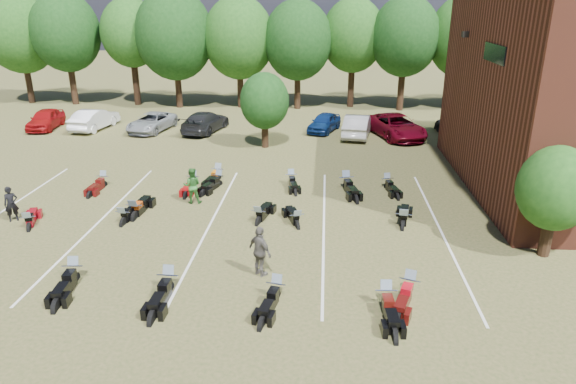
# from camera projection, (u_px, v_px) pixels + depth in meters

# --- Properties ---
(ground) EXTENTS (160.00, 160.00, 0.00)m
(ground) POSITION_uv_depth(u_px,v_px,m) (271.00, 258.00, 19.67)
(ground) COLOR brown
(ground) RESTS_ON ground
(car_0) EXTENTS (2.26, 4.54, 1.48)m
(car_0) POSITION_uv_depth(u_px,v_px,m) (46.00, 119.00, 38.83)
(car_0) COLOR #9B0E10
(car_0) RESTS_ON ground
(car_1) EXTENTS (2.27, 4.87, 1.54)m
(car_1) POSITION_uv_depth(u_px,v_px,m) (94.00, 119.00, 38.67)
(car_1) COLOR silver
(car_1) RESTS_ON ground
(car_2) EXTENTS (3.04, 5.10, 1.33)m
(car_2) POSITION_uv_depth(u_px,v_px,m) (152.00, 122.00, 38.20)
(car_2) COLOR gray
(car_2) RESTS_ON ground
(car_3) EXTENTS (3.13, 5.47, 1.49)m
(car_3) POSITION_uv_depth(u_px,v_px,m) (205.00, 122.00, 38.02)
(car_3) COLOR black
(car_3) RESTS_ON ground
(car_4) EXTENTS (2.82, 4.28, 1.35)m
(car_4) POSITION_uv_depth(u_px,v_px,m) (324.00, 122.00, 38.10)
(car_4) COLOR navy
(car_4) RESTS_ON ground
(car_5) EXTENTS (2.44, 5.07, 1.60)m
(car_5) POSITION_uv_depth(u_px,v_px,m) (357.00, 125.00, 36.66)
(car_5) COLOR #B9B8B3
(car_5) RESTS_ON ground
(car_6) EXTENTS (4.32, 6.28, 1.59)m
(car_6) POSITION_uv_depth(u_px,v_px,m) (396.00, 126.00, 36.46)
(car_6) COLOR #5D0515
(car_6) RESTS_ON ground
(car_7) EXTENTS (3.64, 5.64, 1.52)m
(car_7) POSITION_uv_depth(u_px,v_px,m) (463.00, 126.00, 36.64)
(car_7) COLOR #35363A
(car_7) RESTS_ON ground
(person_black) EXTENTS (0.70, 0.65, 1.60)m
(person_black) POSITION_uv_depth(u_px,v_px,m) (11.00, 204.00, 22.68)
(person_black) COLOR black
(person_black) RESTS_ON ground
(person_green) EXTENTS (0.93, 0.77, 1.76)m
(person_green) POSITION_uv_depth(u_px,v_px,m) (192.00, 186.00, 24.67)
(person_green) COLOR #296124
(person_green) RESTS_ON ground
(person_grey) EXTENTS (1.13, 1.09, 1.90)m
(person_grey) POSITION_uv_depth(u_px,v_px,m) (260.00, 251.00, 18.12)
(person_grey) COLOR #524D46
(person_grey) RESTS_ON ground
(motorcycle_2) EXTENTS (1.00, 2.41, 1.31)m
(motorcycle_2) POSITION_uv_depth(u_px,v_px,m) (75.00, 282.00, 18.00)
(motorcycle_2) COLOR black
(motorcycle_2) RESTS_ON ground
(motorcycle_3) EXTENTS (1.09, 2.27, 1.21)m
(motorcycle_3) POSITION_uv_depth(u_px,v_px,m) (276.00, 299.00, 16.97)
(motorcycle_3) COLOR black
(motorcycle_3) RESTS_ON ground
(motorcycle_4) EXTENTS (0.80, 2.39, 1.32)m
(motorcycle_4) POSITION_uv_depth(u_px,v_px,m) (169.00, 292.00, 17.40)
(motorcycle_4) COLOR black
(motorcycle_4) RESTS_ON ground
(motorcycle_5) EXTENTS (0.87, 2.35, 1.29)m
(motorcycle_5) POSITION_uv_depth(u_px,v_px,m) (385.00, 307.00, 16.53)
(motorcycle_5) COLOR black
(motorcycle_5) RESTS_ON ground
(motorcycle_6) EXTENTS (1.48, 2.44, 1.29)m
(motorcycle_6) POSITION_uv_depth(u_px,v_px,m) (408.00, 296.00, 17.14)
(motorcycle_6) COLOR #3E0B08
(motorcycle_6) RESTS_ON ground
(motorcycle_7) EXTENTS (1.34, 2.21, 1.18)m
(motorcycle_7) POSITION_uv_depth(u_px,v_px,m) (30.00, 229.00, 22.09)
(motorcycle_7) COLOR maroon
(motorcycle_7) RESTS_ON ground
(motorcycle_8) EXTENTS (0.87, 2.45, 1.35)m
(motorcycle_8) POSITION_uv_depth(u_px,v_px,m) (135.00, 219.00, 23.14)
(motorcycle_8) COLOR black
(motorcycle_8) RESTS_ON ground
(motorcycle_9) EXTENTS (0.89, 2.22, 1.20)m
(motorcycle_9) POSITION_uv_depth(u_px,v_px,m) (124.00, 225.00, 22.56)
(motorcycle_9) COLOR black
(motorcycle_9) RESTS_ON ground
(motorcycle_11) EXTENTS (1.16, 2.27, 1.21)m
(motorcycle_11) POSITION_uv_depth(u_px,v_px,m) (259.00, 224.00, 22.66)
(motorcycle_11) COLOR black
(motorcycle_11) RESTS_ON ground
(motorcycle_12) EXTENTS (1.32, 2.20, 1.17)m
(motorcycle_12) POSITION_uv_depth(u_px,v_px,m) (297.00, 227.00, 22.30)
(motorcycle_12) COLOR black
(motorcycle_12) RESTS_ON ground
(motorcycle_13) EXTENTS (1.17, 2.44, 1.31)m
(motorcycle_13) POSITION_uv_depth(u_px,v_px,m) (402.00, 228.00, 22.21)
(motorcycle_13) COLOR black
(motorcycle_13) RESTS_ON ground
(motorcycle_14) EXTENTS (0.77, 2.16, 1.19)m
(motorcycle_14) POSITION_uv_depth(u_px,v_px,m) (104.00, 187.00, 27.09)
(motorcycle_14) COLOR #450909
(motorcycle_14) RESTS_ON ground
(motorcycle_15) EXTENTS (0.72, 2.18, 1.21)m
(motorcycle_15) POSITION_uv_depth(u_px,v_px,m) (194.00, 187.00, 27.06)
(motorcycle_15) COLOR #9C0B0F
(motorcycle_15) RESTS_ON ground
(motorcycle_16) EXTENTS (1.34, 2.28, 1.21)m
(motorcycle_16) POSITION_uv_depth(u_px,v_px,m) (219.00, 186.00, 27.20)
(motorcycle_16) COLOR black
(motorcycle_16) RESTS_ON ground
(motorcycle_17) EXTENTS (1.04, 2.36, 1.27)m
(motorcycle_17) POSITION_uv_depth(u_px,v_px,m) (218.00, 180.00, 28.14)
(motorcycle_17) COLOR black
(motorcycle_17) RESTS_ON ground
(motorcycle_18) EXTENTS (1.07, 2.18, 1.17)m
(motorcycle_18) POSITION_uv_depth(u_px,v_px,m) (291.00, 185.00, 27.39)
(motorcycle_18) COLOR black
(motorcycle_18) RESTS_ON ground
(motorcycle_19) EXTENTS (1.11, 2.16, 1.15)m
(motorcycle_19) POSITION_uv_depth(u_px,v_px,m) (387.00, 189.00, 26.80)
(motorcycle_19) COLOR black
(motorcycle_19) RESTS_ON ground
(motorcycle_20) EXTENTS (1.35, 2.60, 1.38)m
(motorcycle_20) POSITION_uv_depth(u_px,v_px,m) (346.00, 189.00, 26.70)
(motorcycle_20) COLOR black
(motorcycle_20) RESTS_ON ground
(tree_line) EXTENTS (56.00, 6.00, 9.79)m
(tree_line) POSITION_uv_depth(u_px,v_px,m) (293.00, 35.00, 44.55)
(tree_line) COLOR black
(tree_line) RESTS_ON ground
(young_tree_near_building) EXTENTS (2.80, 2.80, 4.16)m
(young_tree_near_building) POSITION_uv_depth(u_px,v_px,m) (556.00, 189.00, 18.92)
(young_tree_near_building) COLOR black
(young_tree_near_building) RESTS_ON ground
(young_tree_midfield) EXTENTS (3.20, 3.20, 4.70)m
(young_tree_midfield) POSITION_uv_depth(u_px,v_px,m) (265.00, 101.00, 33.17)
(young_tree_midfield) COLOR black
(young_tree_midfield) RESTS_ON ground
(parking_lines) EXTENTS (20.10, 14.00, 0.01)m
(parking_lines) POSITION_uv_depth(u_px,v_px,m) (211.00, 223.00, 22.67)
(parking_lines) COLOR silver
(parking_lines) RESTS_ON ground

